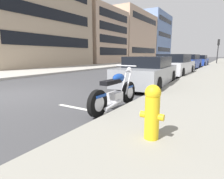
# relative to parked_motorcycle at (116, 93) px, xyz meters

# --- Properties ---
(ground_plane) EXTENTS (260.00, 260.00, 0.00)m
(ground_plane) POSITION_rel_parked_motorcycle_xyz_m (-0.48, 3.93, -0.43)
(ground_plane) COLOR #3D3D3F
(sidewalk_far_curb) EXTENTS (120.00, 5.00, 0.14)m
(sidewalk_far_curb) POSITION_rel_parked_motorcycle_xyz_m (11.52, 10.52, -0.36)
(sidewalk_far_curb) COLOR #ADA89E
(sidewalk_far_curb) RESTS_ON ground
(parking_stall_stripe) EXTENTS (0.12, 2.20, 0.01)m
(parking_stall_stripe) POSITION_rel_parked_motorcycle_xyz_m (-0.48, 0.45, -0.42)
(parking_stall_stripe) COLOR silver
(parking_stall_stripe) RESTS_ON ground
(parked_motorcycle) EXTENTS (2.14, 0.62, 1.11)m
(parked_motorcycle) POSITION_rel_parked_motorcycle_xyz_m (0.00, 0.00, 0.00)
(parked_motorcycle) COLOR black
(parked_motorcycle) RESTS_ON ground
(parked_car_behind_motorcycle) EXTENTS (4.69, 2.04, 1.32)m
(parked_car_behind_motorcycle) POSITION_rel_parked_motorcycle_xyz_m (3.90, 0.58, 0.20)
(parked_car_behind_motorcycle) COLOR gray
(parked_car_behind_motorcycle) RESTS_ON ground
(parked_car_second_in_row) EXTENTS (4.62, 2.02, 1.44)m
(parked_car_second_in_row) POSITION_rel_parked_motorcycle_xyz_m (9.20, 0.66, 0.26)
(parked_car_second_in_row) COLOR silver
(parked_car_second_in_row) RESTS_ON ground
(parked_car_near_corner) EXTENTS (4.13, 2.02, 1.43)m
(parked_car_near_corner) POSITION_rel_parked_motorcycle_xyz_m (15.22, 0.77, 0.26)
(parked_car_near_corner) COLOR navy
(parked_car_near_corner) RESTS_ON ground
(parked_car_across_street) EXTENTS (4.16, 1.93, 1.35)m
(parked_car_across_street) POSITION_rel_parked_motorcycle_xyz_m (21.23, 0.53, 0.22)
(parked_car_across_street) COLOR navy
(parked_car_across_street) RESTS_ON ground
(fire_hydrant) EXTENTS (0.24, 0.36, 0.83)m
(fire_hydrant) POSITION_rel_parked_motorcycle_xyz_m (-1.48, -1.49, 0.15)
(fire_hydrant) COLOR gold
(fire_hydrant) RESTS_ON sidewalk_near_curb
(traffic_signal_near_corner) EXTENTS (0.36, 0.28, 3.44)m
(traffic_signal_near_corner) POSITION_rel_parked_motorcycle_xyz_m (27.47, -1.20, 2.21)
(traffic_signal_near_corner) COLOR black
(traffic_signal_near_corner) RESTS_ON sidewalk_near_curb
(townhouse_mid_block) EXTENTS (12.81, 10.41, 12.56)m
(townhouse_mid_block) POSITION_rel_parked_motorcycle_xyz_m (9.51, 17.98, 5.85)
(townhouse_mid_block) COLOR tan
(townhouse_mid_block) RESTS_ON ground
(townhouse_near_left) EXTENTS (9.70, 11.77, 8.60)m
(townhouse_near_left) POSITION_rel_parked_motorcycle_xyz_m (21.62, 18.66, 3.88)
(townhouse_near_left) COLOR tan
(townhouse_near_left) RESTS_ON ground
(townhouse_behind_pole) EXTENTS (15.23, 12.04, 10.34)m
(townhouse_behind_pole) POSITION_rel_parked_motorcycle_xyz_m (34.39, 18.80, 4.74)
(townhouse_behind_pole) COLOR tan
(townhouse_behind_pole) RESTS_ON ground
(townhouse_corner_block) EXTENTS (13.98, 10.62, 12.74)m
(townhouse_corner_block) POSITION_rel_parked_motorcycle_xyz_m (49.29, 18.09, 5.94)
(townhouse_corner_block) COLOR #6B84B2
(townhouse_corner_block) RESTS_ON ground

